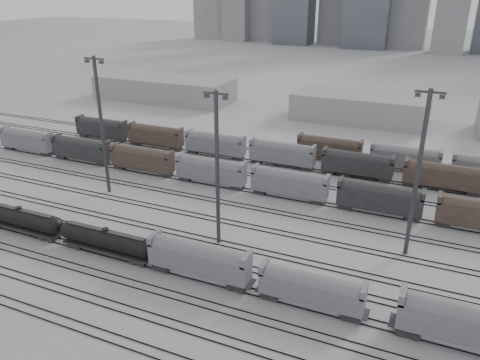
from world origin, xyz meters
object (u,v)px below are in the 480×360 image
at_px(hopper_car_a, 199,258).
at_px(hopper_car_c, 472,323).
at_px(tank_car_a, 20,218).
at_px(tank_car_b, 107,240).
at_px(light_mast_c, 217,166).
at_px(hopper_car_b, 311,288).

height_order(hopper_car_a, hopper_car_c, hopper_car_c).
bearing_deg(hopper_car_a, tank_car_a, 180.00).
xyz_separation_m(tank_car_b, light_mast_c, (14.03, 10.21, 10.64)).
height_order(tank_car_b, light_mast_c, light_mast_c).
bearing_deg(hopper_car_a, tank_car_b, 180.00).
height_order(hopper_car_a, light_mast_c, light_mast_c).
distance_m(tank_car_b, hopper_car_c, 50.58).
height_order(hopper_car_a, hopper_car_b, hopper_car_a).
relative_size(tank_car_b, light_mast_c, 0.70).
bearing_deg(hopper_car_b, hopper_car_a, 180.00).
distance_m(tank_car_a, hopper_car_a, 33.80).
bearing_deg(hopper_car_c, hopper_car_b, 180.00).
xyz_separation_m(hopper_car_a, hopper_car_c, (34.55, 0.00, 0.18)).
xyz_separation_m(hopper_car_b, hopper_car_c, (18.39, 0.00, 0.52)).
bearing_deg(hopper_car_c, hopper_car_a, 180.00).
bearing_deg(tank_car_b, hopper_car_c, 0.00).
bearing_deg(hopper_car_a, light_mast_c, 101.01).
relative_size(hopper_car_a, hopper_car_b, 1.11).
bearing_deg(hopper_car_b, tank_car_b, 180.00).
bearing_deg(tank_car_b, tank_car_a, 180.00).
bearing_deg(hopper_car_b, light_mast_c, 150.63).
distance_m(tank_car_a, tank_car_b, 17.77).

